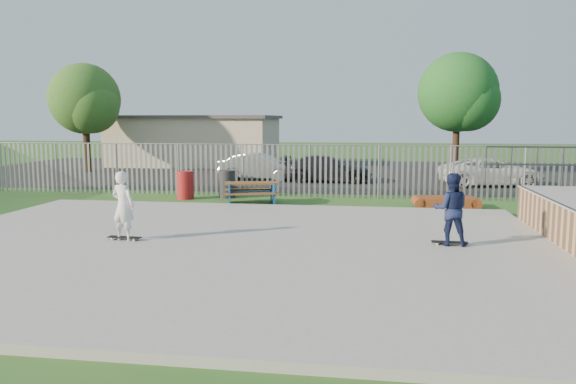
# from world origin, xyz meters

# --- Properties ---
(ground) EXTENTS (120.00, 120.00, 0.00)m
(ground) POSITION_xyz_m (0.00, 0.00, 0.00)
(ground) COLOR #2A6121
(ground) RESTS_ON ground
(concrete_slab) EXTENTS (15.00, 12.00, 0.15)m
(concrete_slab) POSITION_xyz_m (0.00, 0.00, 0.07)
(concrete_slab) COLOR gray
(concrete_slab) RESTS_ON ground
(fence) EXTENTS (26.04, 16.02, 2.00)m
(fence) POSITION_xyz_m (1.00, 4.59, 1.00)
(fence) COLOR gray
(fence) RESTS_ON ground
(picnic_table) EXTENTS (2.15, 1.92, 0.77)m
(picnic_table) POSITION_xyz_m (-0.82, 6.90, 0.39)
(picnic_table) COLOR brown
(picnic_table) RESTS_ON ground
(funbox) EXTENTS (1.89, 1.06, 0.37)m
(funbox) POSITION_xyz_m (5.83, 7.11, 0.18)
(funbox) COLOR brown
(funbox) RESTS_ON ground
(trash_bin_red) EXTENTS (0.62, 0.62, 1.04)m
(trash_bin_red) POSITION_xyz_m (-3.54, 7.83, 0.52)
(trash_bin_red) COLOR maroon
(trash_bin_red) RESTS_ON ground
(trash_bin_grey) EXTENTS (0.62, 0.62, 1.04)m
(trash_bin_grey) POSITION_xyz_m (-2.08, 8.39, 0.52)
(trash_bin_grey) COLOR #252527
(trash_bin_grey) RESTS_ON ground
(parking_lot) EXTENTS (40.00, 18.00, 0.02)m
(parking_lot) POSITION_xyz_m (0.00, 19.00, 0.01)
(parking_lot) COLOR black
(parking_lot) RESTS_ON ground
(car_silver) EXTENTS (4.06, 1.75, 1.30)m
(car_silver) POSITION_xyz_m (-2.01, 14.47, 0.67)
(car_silver) COLOR #B0B0B5
(car_silver) RESTS_ON parking_lot
(car_dark) EXTENTS (4.26, 1.76, 1.23)m
(car_dark) POSITION_xyz_m (1.24, 14.23, 0.64)
(car_dark) COLOR black
(car_dark) RESTS_ON parking_lot
(car_white) EXTENTS (4.69, 2.62, 1.24)m
(car_white) POSITION_xyz_m (8.58, 13.66, 0.64)
(car_white) COLOR white
(car_white) RESTS_ON parking_lot
(building) EXTENTS (10.40, 6.40, 3.20)m
(building) POSITION_xyz_m (-8.00, 23.00, 1.61)
(building) COLOR beige
(building) RESTS_ON ground
(tree_left) EXTENTS (3.92, 3.92, 6.05)m
(tree_left) POSITION_xyz_m (-12.58, 17.45, 4.07)
(tree_left) COLOR #3A2917
(tree_left) RESTS_ON ground
(tree_mid) EXTENTS (4.19, 4.19, 6.47)m
(tree_mid) POSITION_xyz_m (7.77, 19.01, 4.36)
(tree_mid) COLOR #3A2617
(tree_mid) RESTS_ON ground
(skateboard_a) EXTENTS (0.81, 0.23, 0.08)m
(skateboard_a) POSITION_xyz_m (5.11, 0.62, 0.19)
(skateboard_a) COLOR black
(skateboard_a) RESTS_ON concrete_slab
(skateboard_b) EXTENTS (0.81, 0.27, 0.08)m
(skateboard_b) POSITION_xyz_m (-2.36, 0.02, 0.19)
(skateboard_b) COLOR black
(skateboard_b) RESTS_ON concrete_slab
(skater_navy) EXTENTS (0.81, 0.64, 1.62)m
(skater_navy) POSITION_xyz_m (5.11, 0.62, 0.96)
(skater_navy) COLOR #151E42
(skater_navy) RESTS_ON concrete_slab
(skater_white) EXTENTS (0.67, 0.53, 1.62)m
(skater_white) POSITION_xyz_m (-2.36, 0.02, 0.96)
(skater_white) COLOR white
(skater_white) RESTS_ON concrete_slab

